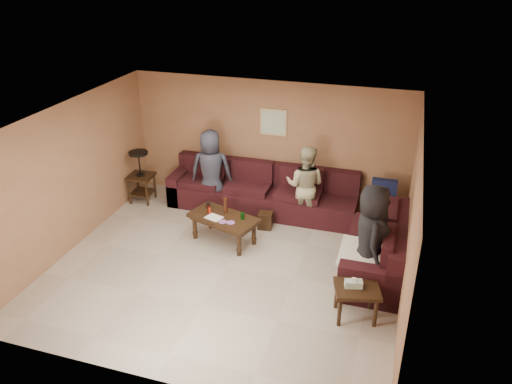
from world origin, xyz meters
TOP-DOWN VIEW (x-y plane):
  - room at (0.00, 0.00)m, footprint 5.60×5.50m
  - sectional_sofa at (0.81, 1.52)m, footprint 4.65×2.90m
  - coffee_table at (-0.31, 0.74)m, footprint 1.33×0.94m
  - end_table_left at (-2.46, 1.73)m, footprint 0.50×0.50m
  - side_table_right at (2.16, -0.63)m, footprint 0.72×0.64m
  - waste_bin at (0.26, 1.41)m, footprint 0.28×0.28m
  - wall_art at (0.10, 2.48)m, footprint 0.52×0.04m
  - person_left at (-0.97, 1.85)m, footprint 0.91×0.71m
  - person_middle at (0.89, 1.84)m, footprint 0.77×0.62m
  - person_right at (2.23, 0.19)m, footprint 0.69×0.91m

SIDE VIEW (x-z plane):
  - waste_bin at x=0.26m, z-range 0.00..0.31m
  - sectional_sofa at x=0.81m, z-range -0.16..0.81m
  - coffee_table at x=-0.31m, z-range 0.03..0.82m
  - side_table_right at x=2.16m, z-range 0.11..0.76m
  - end_table_left at x=-2.46m, z-range 0.03..1.10m
  - person_middle at x=0.89m, z-range 0.00..1.53m
  - person_left at x=-0.97m, z-range 0.00..1.64m
  - person_right at x=2.23m, z-range 0.00..1.69m
  - room at x=0.00m, z-range 0.41..2.91m
  - wall_art at x=0.10m, z-range 1.44..1.96m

